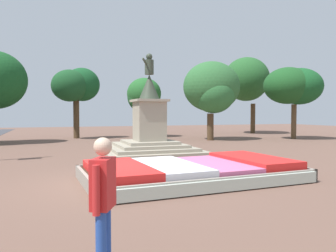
{
  "coord_description": "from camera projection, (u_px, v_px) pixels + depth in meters",
  "views": [
    {
      "loc": [
        -1.61,
        -9.45,
        2.03
      ],
      "look_at": [
        2.77,
        2.81,
        1.52
      ],
      "focal_mm": 35.0,
      "sensor_mm": 36.0,
      "label": 1
    }
  ],
  "objects": [
    {
      "name": "park_tree_mid_canopy",
      "position": [
        293.0,
        86.0,
        25.69
      ],
      "size": [
        4.62,
        4.01,
        5.69
      ],
      "color": "brown",
      "rests_on": "ground_plane"
    },
    {
      "name": "pedestrian_crossing_plaza",
      "position": [
        103.0,
        197.0,
        3.99
      ],
      "size": [
        0.37,
        0.52,
        1.73
      ],
      "color": "#264CA5",
      "rests_on": "ground_plane"
    },
    {
      "name": "park_tree_far_left",
      "position": [
        76.0,
        86.0,
        26.04
      ],
      "size": [
        3.81,
        3.05,
        5.69
      ],
      "color": "#4C3823",
      "rests_on": "ground_plane"
    },
    {
      "name": "park_tree_behind_statue",
      "position": [
        212.0,
        89.0,
        24.82
      ],
      "size": [
        4.39,
        4.05,
        5.97
      ],
      "color": "#4C3823",
      "rests_on": "ground_plane"
    },
    {
      "name": "statue_monument",
      "position": [
        149.0,
        132.0,
        17.06
      ],
      "size": [
        4.93,
        4.93,
        5.12
      ],
      "color": "gray",
      "rests_on": "ground_plane"
    },
    {
      "name": "park_tree_street_side",
      "position": [
        246.0,
        80.0,
        33.26
      ],
      "size": [
        5.28,
        5.79,
        7.54
      ],
      "color": "#4C3823",
      "rests_on": "ground_plane"
    },
    {
      "name": "park_tree_distant",
      "position": [
        144.0,
        96.0,
        28.04
      ],
      "size": [
        2.9,
        3.15,
        5.06
      ],
      "color": "#4C3823",
      "rests_on": "ground_plane"
    },
    {
      "name": "flower_planter",
      "position": [
        193.0,
        171.0,
        9.96
      ],
      "size": [
        6.65,
        4.02,
        0.59
      ],
      "color": "#38281C",
      "rests_on": "ground_plane"
    },
    {
      "name": "ground_plane",
      "position": [
        111.0,
        183.0,
        9.51
      ],
      "size": [
        82.84,
        82.84,
        0.0
      ],
      "primitive_type": "plane",
      "color": "brown"
    }
  ]
}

